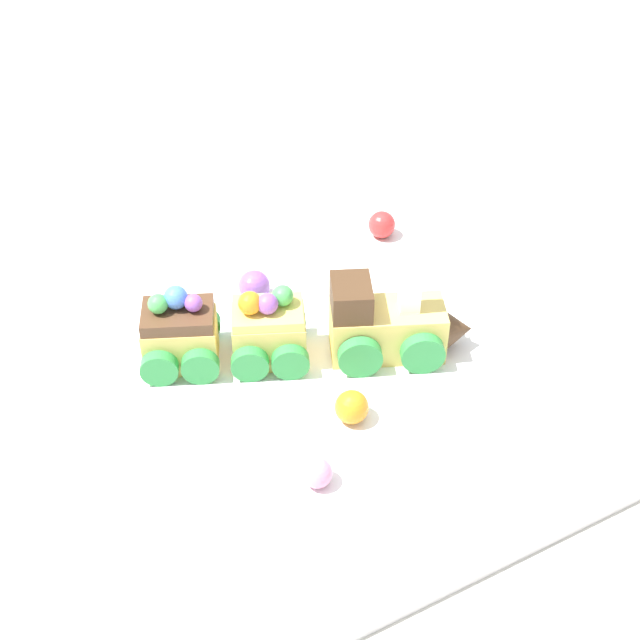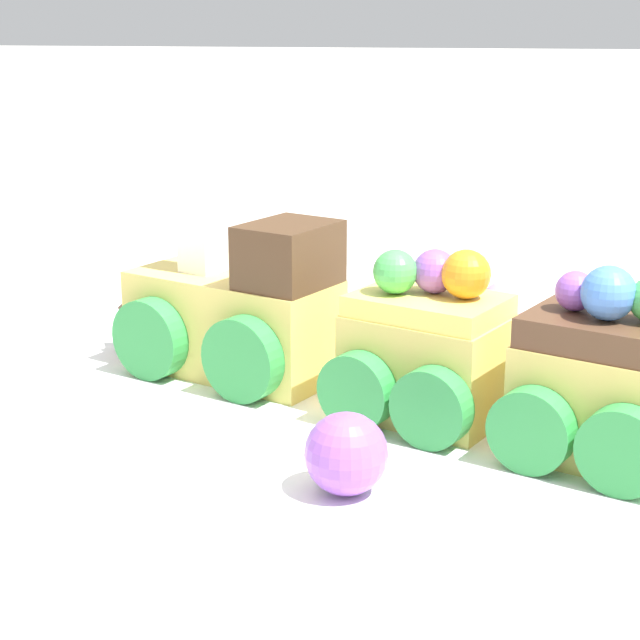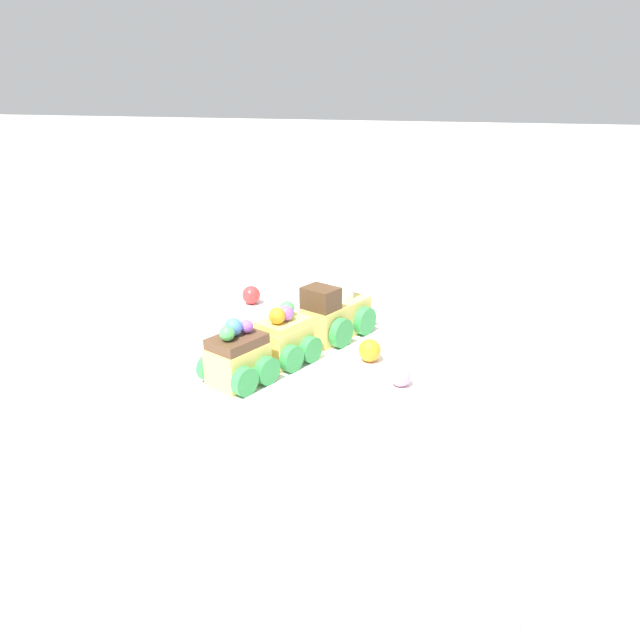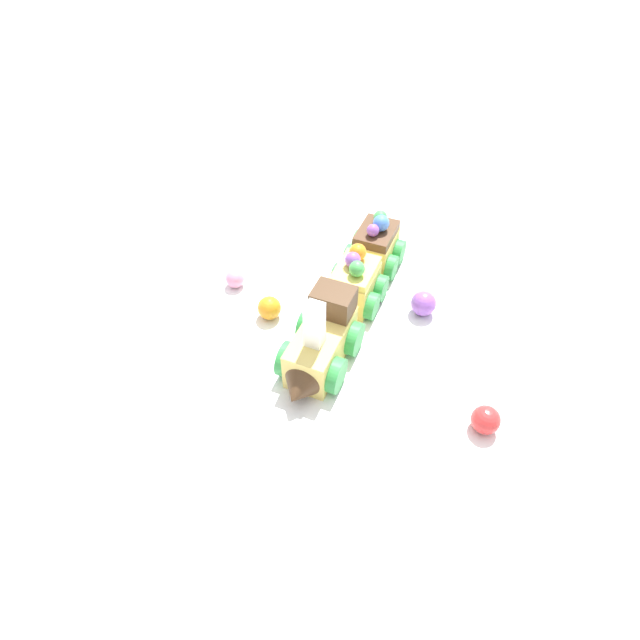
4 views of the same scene
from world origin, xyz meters
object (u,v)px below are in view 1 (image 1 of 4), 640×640
Objects in this scene: cake_car_lemon at (269,332)px; gumball_purple at (254,286)px; gumball_orange at (352,407)px; gumball_red at (382,225)px; gumball_pink at (317,473)px; cake_train_locomotive at (393,325)px; cake_car_chocolate at (180,335)px.

gumball_purple is (0.02, 0.08, -0.01)m from cake_car_lemon.
gumball_orange is 0.93× the size of gumball_purple.
gumball_red reaches higher than gumball_pink.
cake_train_locomotive is 5.59× the size of gumball_pink.
gumball_red is at bearing 50.74° from gumball_pink.
cake_car_chocolate is 0.19m from gumball_pink.
cake_train_locomotive is 0.17m from gumball_pink.
cake_train_locomotive reaches higher than cake_car_lemon.
gumball_orange is 1.00× the size of gumball_red.
cake_train_locomotive is at bearing -118.11° from gumball_red.
gumball_pink is at bearing -77.72° from cake_car_lemon.
gumball_red is at bearing 11.73° from gumball_purple.
gumball_pink is 0.79× the size of gumball_purple.
gumball_orange is at bearing -30.37° from cake_car_chocolate.
cake_car_chocolate is at bearing -151.95° from gumball_purple.
cake_car_lemon reaches higher than gumball_red.
gumball_orange is at bearing -51.94° from cake_car_lemon.
cake_car_lemon is at bearing 78.37° from gumball_pink.
cake_train_locomotive is 0.15m from gumball_purple.
cake_train_locomotive is 4.72× the size of gumball_red.
gumball_orange and gumball_red have the same top height.
gumball_pink is at bearing -129.26° from gumball_red.
cake_car_lemon reaches higher than gumball_orange.
cake_car_lemon is 0.15m from gumball_pink.
cake_car_lemon is (-0.10, 0.04, -0.00)m from cake_train_locomotive.
cake_train_locomotive is 1.50× the size of cake_car_chocolate.
cake_train_locomotive is 4.42× the size of gumball_purple.
cake_train_locomotive is at bearing 38.73° from gumball_pink.
gumball_red is (0.26, 0.08, -0.01)m from cake_car_chocolate.
cake_car_lemon is at bearing -179.95° from cake_train_locomotive.
cake_car_chocolate is 0.17m from gumball_orange.
cake_train_locomotive is 0.19m from cake_car_chocolate.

